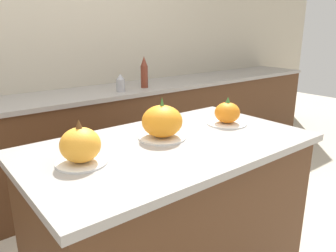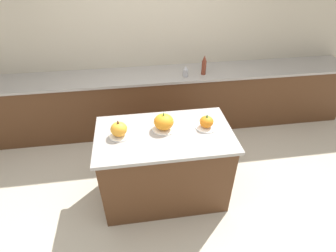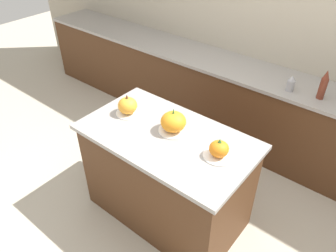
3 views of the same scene
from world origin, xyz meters
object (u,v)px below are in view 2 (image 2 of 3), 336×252
pumpkin_cake_left (119,130)px  pumpkin_cake_right (206,122)px  bottle_tall (204,65)px  pumpkin_cake_center (164,122)px  bottle_short (186,72)px

pumpkin_cake_left → pumpkin_cake_right: (0.87, 0.02, -0.01)m
pumpkin_cake_right → bottle_tall: 1.27m
pumpkin_cake_center → pumpkin_cake_right: pumpkin_cake_center is taller
pumpkin_cake_left → pumpkin_cake_right: bearing=1.0°
pumpkin_cake_center → bottle_tall: bottle_tall is taller
bottle_short → bottle_tall: bearing=7.6°
pumpkin_cake_left → bottle_tall: bearing=47.0°
pumpkin_cake_right → bottle_tall: (0.29, 1.23, 0.08)m
pumpkin_cake_right → bottle_short: bearing=88.7°
pumpkin_cake_left → bottle_tall: size_ratio=0.74×
pumpkin_cake_right → bottle_short: size_ratio=1.47×
pumpkin_cake_left → pumpkin_cake_center: 0.44m
pumpkin_cake_center → bottle_tall: (0.72, 1.20, 0.06)m
pumpkin_cake_center → pumpkin_cake_right: bearing=-4.5°
pumpkin_cake_left → pumpkin_cake_right: 0.87m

